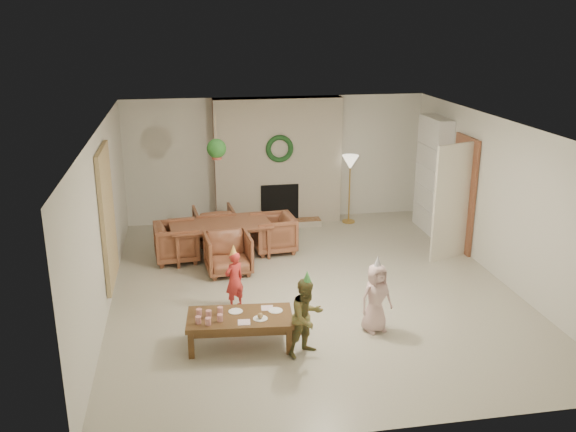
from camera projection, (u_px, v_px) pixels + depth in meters
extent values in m
plane|color=#B7B29E|center=(312.00, 288.00, 9.50)|extent=(7.00, 7.00, 0.00)
plane|color=white|center=(314.00, 126.00, 8.73)|extent=(7.00, 7.00, 0.00)
plane|color=silver|center=(276.00, 159.00, 12.40)|extent=(7.00, 0.00, 7.00)
plane|color=silver|center=(390.00, 319.00, 5.83)|extent=(7.00, 0.00, 7.00)
plane|color=silver|center=(103.00, 221.00, 8.63)|extent=(0.00, 7.00, 7.00)
plane|color=silver|center=(501.00, 200.00, 9.60)|extent=(0.00, 7.00, 7.00)
cube|color=#551A16|center=(278.00, 161.00, 12.21)|extent=(2.50, 0.40, 2.50)
cube|color=brown|center=(281.00, 224.00, 12.25)|extent=(1.60, 0.30, 0.12)
cube|color=black|center=(279.00, 203.00, 12.29)|extent=(0.75, 0.12, 0.75)
torus|color=#173F1D|center=(280.00, 149.00, 11.90)|extent=(0.54, 0.10, 0.54)
cylinder|color=gold|center=(348.00, 221.00, 12.54)|extent=(0.26, 0.26, 0.03)
cylinder|color=gold|center=(349.00, 191.00, 12.34)|extent=(0.03, 0.03, 1.24)
cone|color=beige|center=(350.00, 162.00, 12.16)|extent=(0.33, 0.33, 0.28)
cube|color=white|center=(433.00, 175.00, 11.78)|extent=(0.30, 1.00, 2.20)
cube|color=white|center=(429.00, 207.00, 11.98)|extent=(0.30, 0.92, 0.03)
cube|color=white|center=(431.00, 187.00, 11.85)|extent=(0.30, 0.92, 0.03)
cube|color=white|center=(432.00, 167.00, 11.73)|extent=(0.30, 0.92, 0.03)
cube|color=white|center=(434.00, 146.00, 11.61)|extent=(0.30, 0.92, 0.03)
cube|color=#A71E30|center=(432.00, 203.00, 11.79)|extent=(0.20, 0.40, 0.24)
cube|color=navy|center=(429.00, 180.00, 11.85)|extent=(0.20, 0.44, 0.24)
cube|color=#C77F2A|center=(434.00, 162.00, 11.59)|extent=(0.20, 0.36, 0.22)
cube|color=brown|center=(463.00, 194.00, 10.79)|extent=(0.05, 0.86, 2.04)
cube|color=beige|center=(452.00, 202.00, 10.38)|extent=(0.77, 0.32, 2.00)
cube|color=#C9BC8E|center=(108.00, 217.00, 8.82)|extent=(0.06, 1.20, 2.00)
imported|color=brown|center=(221.00, 240.00, 10.66)|extent=(1.79, 1.11, 0.60)
imported|color=brown|center=(228.00, 254.00, 9.96)|extent=(0.77, 0.79, 0.66)
imported|color=brown|center=(214.00, 225.00, 11.34)|extent=(0.77, 0.79, 0.66)
imported|color=brown|center=(177.00, 242.00, 10.46)|extent=(0.79, 0.77, 0.66)
imported|color=brown|center=(273.00, 233.00, 10.88)|extent=(0.79, 0.77, 0.66)
cylinder|color=tan|center=(216.00, 135.00, 10.03)|extent=(0.01, 0.01, 0.70)
cylinder|color=#9C4032|center=(217.00, 156.00, 10.14)|extent=(0.16, 0.16, 0.12)
sphere|color=#1B511B|center=(217.00, 148.00, 10.10)|extent=(0.32, 0.32, 0.32)
cube|color=brown|center=(240.00, 318.00, 7.73)|extent=(1.37, 0.77, 0.06)
cube|color=brown|center=(240.00, 323.00, 7.75)|extent=(1.26, 0.66, 0.08)
cube|color=brown|center=(191.00, 345.00, 7.49)|extent=(0.08, 0.08, 0.34)
cube|color=brown|center=(289.00, 341.00, 7.59)|extent=(0.08, 0.08, 0.34)
cube|color=brown|center=(194.00, 324.00, 8.00)|extent=(0.08, 0.08, 0.34)
cube|color=brown|center=(285.00, 321.00, 8.10)|extent=(0.08, 0.08, 0.34)
cylinder|color=silver|center=(198.00, 320.00, 7.52)|extent=(0.08, 0.08, 0.09)
cylinder|color=silver|center=(199.00, 312.00, 7.72)|extent=(0.08, 0.08, 0.09)
cylinder|color=silver|center=(208.00, 321.00, 7.48)|extent=(0.08, 0.08, 0.09)
cylinder|color=silver|center=(209.00, 314.00, 7.68)|extent=(0.08, 0.08, 0.09)
cylinder|color=silver|center=(220.00, 318.00, 7.57)|extent=(0.08, 0.08, 0.09)
cylinder|color=silver|center=(220.00, 310.00, 7.77)|extent=(0.08, 0.08, 0.09)
cylinder|color=white|center=(236.00, 311.00, 7.83)|extent=(0.20, 0.20, 0.01)
cylinder|color=white|center=(260.00, 318.00, 7.65)|extent=(0.20, 0.20, 0.01)
cylinder|color=white|center=(275.00, 310.00, 7.86)|extent=(0.20, 0.20, 0.01)
sphere|color=tan|center=(260.00, 316.00, 7.63)|extent=(0.08, 0.08, 0.07)
cube|color=#EEAFC9|center=(244.00, 322.00, 7.55)|extent=(0.16, 0.16, 0.01)
cube|color=#EEAFC9|center=(267.00, 308.00, 7.92)|extent=(0.16, 0.16, 0.01)
imported|color=red|center=(234.00, 280.00, 8.73)|extent=(0.37, 0.33, 0.85)
cone|color=#EEF050|center=(233.00, 250.00, 8.58)|extent=(0.14, 0.14, 0.16)
imported|color=brown|center=(307.00, 317.00, 7.50)|extent=(0.60, 0.56, 0.99)
cone|color=#4FB953|center=(307.00, 277.00, 7.33)|extent=(0.13, 0.13, 0.16)
imported|color=beige|center=(376.00, 298.00, 8.07)|extent=(0.52, 0.41, 0.94)
cone|color=#B8B6BD|center=(378.00, 262.00, 7.91)|extent=(0.13, 0.13, 0.17)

